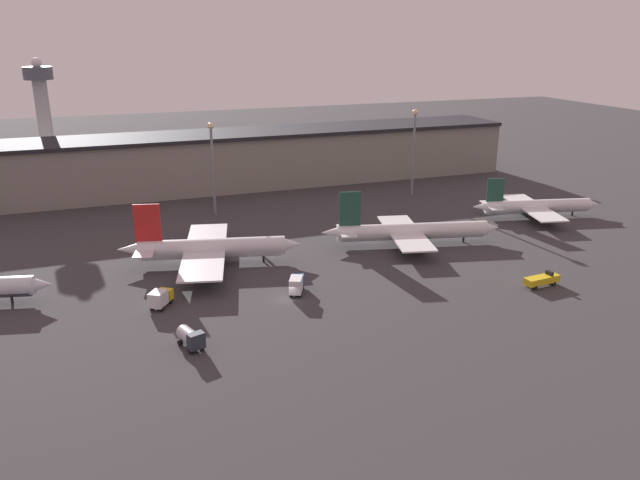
# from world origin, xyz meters

# --- Properties ---
(ground) EXTENTS (600.00, 600.00, 0.00)m
(ground) POSITION_xyz_m (0.00, 0.00, 0.00)
(ground) COLOR #383538
(terminal_building) EXTENTS (209.73, 22.96, 17.88)m
(terminal_building) POSITION_xyz_m (0.00, 92.99, 8.99)
(terminal_building) COLOR gray
(terminal_building) RESTS_ON ground
(airplane_1) EXTENTS (39.59, 38.19, 14.04)m
(airplane_1) POSITION_xyz_m (-10.35, 24.35, 3.61)
(airplane_1) COLOR silver
(airplane_1) RESTS_ON ground
(airplane_2) EXTENTS (43.23, 28.77, 13.43)m
(airplane_2) POSITION_xyz_m (37.27, 21.07, 3.25)
(airplane_2) COLOR white
(airplane_2) RESTS_ON ground
(airplane_3) EXTENTS (36.20, 28.62, 11.18)m
(airplane_3) POSITION_xyz_m (80.54, 29.79, 3.02)
(airplane_3) COLOR white
(airplane_3) RESTS_ON ground
(service_vehicle_1) EXTENTS (4.72, 6.60, 3.60)m
(service_vehicle_1) POSITION_xyz_m (2.49, 2.42, 1.98)
(service_vehicle_1) COLOR #195199
(service_vehicle_1) RESTS_ON ground
(service_vehicle_2) EXTENTS (5.13, 5.87, 3.40)m
(service_vehicle_2) POSITION_xyz_m (-23.30, 4.98, 1.87)
(service_vehicle_2) COLOR gold
(service_vehicle_2) RESTS_ON ground
(service_vehicle_3) EXTENTS (4.13, 5.99, 3.33)m
(service_vehicle_3) POSITION_xyz_m (-20.48, -12.71, 1.84)
(service_vehicle_3) COLOR #282D38
(service_vehicle_3) RESTS_ON ground
(service_vehicle_4) EXTENTS (7.95, 3.06, 2.90)m
(service_vehicle_4) POSITION_xyz_m (49.90, -11.17, 1.38)
(service_vehicle_4) COLOR gold
(service_vehicle_4) RESTS_ON ground
(lamp_post_1) EXTENTS (1.80, 1.80, 25.43)m
(lamp_post_1) POSITION_xyz_m (-1.60, 63.56, 16.14)
(lamp_post_1) COLOR slate
(lamp_post_1) RESTS_ON ground
(lamp_post_2) EXTENTS (1.80, 1.80, 26.42)m
(lamp_post_2) POSITION_xyz_m (60.38, 63.56, 16.68)
(lamp_post_2) COLOR slate
(lamp_post_2) RESTS_ON ground
(control_tower) EXTENTS (9.00, 9.00, 40.69)m
(control_tower) POSITION_xyz_m (-45.90, 119.27, 23.72)
(control_tower) COLOR #99999E
(control_tower) RESTS_ON ground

